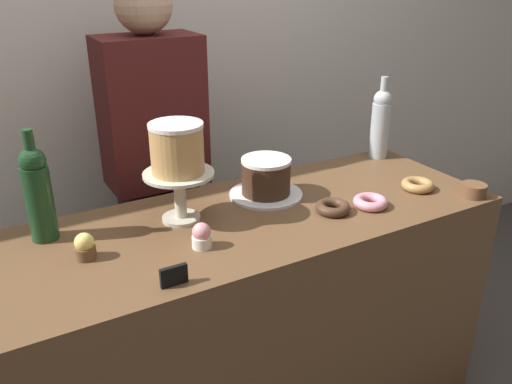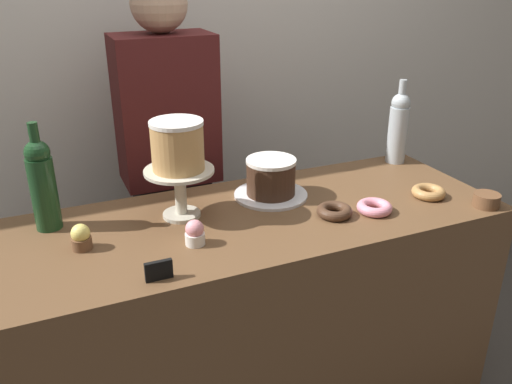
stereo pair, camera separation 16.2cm
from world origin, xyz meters
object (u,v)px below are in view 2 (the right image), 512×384
white_layer_cake (177,145)px  donut_maple (428,192)px  cake_stand_pedestal (180,185)px  barista_figure (171,181)px  chocolate_round_cake (271,176)px  donut_pink (374,207)px  cupcake_strawberry (195,233)px  wine_bottle_green (42,183)px  wine_bottle_clear (398,126)px  cupcake_lemon (81,237)px  cookie_stack (486,200)px  price_sign_chalkboard (159,270)px  donut_chocolate (334,211)px

white_layer_cake → donut_maple: (0.81, -0.19, -0.22)m
cake_stand_pedestal → barista_figure: bearing=79.7°
chocolate_round_cake → donut_pink: bearing=-44.2°
cupcake_strawberry → wine_bottle_green: bearing=143.8°
cake_stand_pedestal → barista_figure: size_ratio=0.13×
wine_bottle_clear → cupcake_lemon: size_ratio=4.38×
wine_bottle_green → cupcake_strawberry: size_ratio=4.38×
donut_maple → cookie_stack: bearing=-48.7°
chocolate_round_cake → cupcake_strawberry: bearing=-147.2°
wine_bottle_green → cupcake_lemon: wine_bottle_green is taller
wine_bottle_green → price_sign_chalkboard: (0.23, -0.41, -0.12)m
cake_stand_pedestal → donut_pink: 0.62m
wine_bottle_green → donut_pink: 1.01m
cookie_stack → donut_pink: bearing=163.2°
donut_maple → cupcake_lemon: bearing=174.7°
cupcake_strawberry → barista_figure: size_ratio=0.05×
wine_bottle_green → cookie_stack: 1.38m
white_layer_cake → price_sign_chalkboard: (-0.15, -0.33, -0.21)m
chocolate_round_cake → cake_stand_pedestal: bearing=-175.0°
cupcake_lemon → white_layer_cake: bearing=15.1°
chocolate_round_cake → donut_maple: 0.54m
cake_stand_pedestal → donut_pink: cake_stand_pedestal is taller
wine_bottle_clear → cookie_stack: (0.01, -0.46, -0.12)m
cupcake_strawberry → cupcake_lemon: bearing=160.6°
cookie_stack → barista_figure: bearing=137.6°
donut_maple → price_sign_chalkboard: price_sign_chalkboard is taller
white_layer_cake → donut_maple: bearing=-13.1°
white_layer_cake → donut_pink: 0.65m
wine_bottle_clear → cupcake_strawberry: 0.99m
chocolate_round_cake → donut_maple: (0.49, -0.22, -0.06)m
cookie_stack → chocolate_round_cake: bearing=150.0°
cookie_stack → cake_stand_pedestal: bearing=160.8°
cake_stand_pedestal → white_layer_cake: bearing=90.0°
wine_bottle_clear → price_sign_chalkboard: bearing=-156.5°
wine_bottle_green → price_sign_chalkboard: size_ratio=4.65×
wine_bottle_green → barista_figure: barista_figure is taller
donut_pink → barista_figure: size_ratio=0.07×
chocolate_round_cake → wine_bottle_clear: wine_bottle_clear is taller
donut_chocolate → donut_maple: bearing=0.1°
cupcake_lemon → donut_maple: cupcake_lemon is taller
cake_stand_pedestal → cookie_stack: size_ratio=2.54×
donut_pink → donut_chocolate: size_ratio=1.00×
chocolate_round_cake → cupcake_strawberry: size_ratio=2.25×
donut_maple → cookie_stack: size_ratio=1.33×
cake_stand_pedestal → donut_pink: (0.57, -0.22, -0.09)m
wine_bottle_clear → barista_figure: bearing=159.7°
cake_stand_pedestal → price_sign_chalkboard: size_ratio=3.05×
cupcake_lemon → donut_pink: size_ratio=0.66×
wine_bottle_green → cupcake_strawberry: (0.37, -0.27, -0.11)m
wine_bottle_green → cupcake_lemon: bearing=-66.0°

